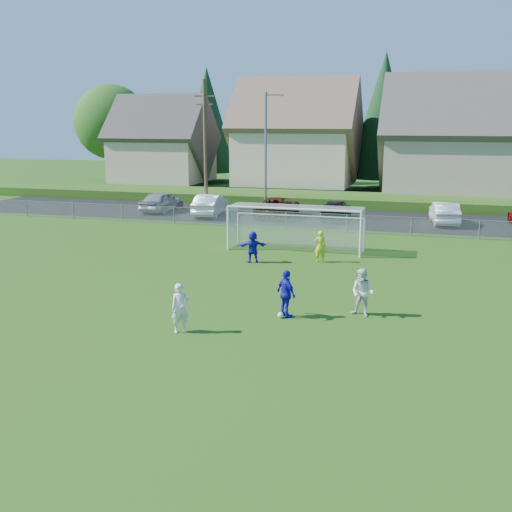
# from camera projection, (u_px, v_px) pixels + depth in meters

# --- Properties ---
(ground) EXTENTS (160.00, 160.00, 0.00)m
(ground) POSITION_uv_depth(u_px,v_px,m) (184.00, 356.00, 18.37)
(ground) COLOR #193D0C
(ground) RESTS_ON ground
(asphalt_lot) EXTENTS (60.00, 60.00, 0.00)m
(asphalt_lot) POSITION_uv_depth(u_px,v_px,m) (330.00, 218.00, 44.12)
(asphalt_lot) COLOR black
(asphalt_lot) RESTS_ON ground
(grass_embankment) EXTENTS (70.00, 6.00, 0.80)m
(grass_embankment) POSITION_uv_depth(u_px,v_px,m) (344.00, 200.00, 51.05)
(grass_embankment) COLOR #1E420F
(grass_embankment) RESTS_ON ground
(soccer_ball) EXTENTS (0.22, 0.22, 0.22)m
(soccer_ball) POSITION_uv_depth(u_px,v_px,m) (281.00, 315.00, 21.88)
(soccer_ball) COLOR white
(soccer_ball) RESTS_ON ground
(player_white_a) EXTENTS (0.74, 0.71, 1.70)m
(player_white_a) POSITION_uv_depth(u_px,v_px,m) (180.00, 308.00, 20.27)
(player_white_a) COLOR white
(player_white_a) RESTS_ON ground
(player_white_b) EXTENTS (1.02, 0.90, 1.78)m
(player_white_b) POSITION_uv_depth(u_px,v_px,m) (362.00, 293.00, 21.94)
(player_white_b) COLOR white
(player_white_b) RESTS_ON ground
(player_blue_a) EXTENTS (1.06, 1.01, 1.77)m
(player_blue_a) POSITION_uv_depth(u_px,v_px,m) (286.00, 294.00, 21.81)
(player_blue_a) COLOR #1713B3
(player_blue_a) RESTS_ON ground
(player_blue_b) EXTENTS (1.55, 1.07, 1.61)m
(player_blue_b) POSITION_uv_depth(u_px,v_px,m) (253.00, 247.00, 30.27)
(player_blue_b) COLOR #1713B3
(player_blue_b) RESTS_ON ground
(goalkeeper) EXTENTS (0.69, 0.56, 1.62)m
(goalkeeper) POSITION_uv_depth(u_px,v_px,m) (320.00, 246.00, 30.34)
(goalkeeper) COLOR #C4DB19
(goalkeeper) RESTS_ON ground
(car_a) EXTENTS (2.17, 4.80, 1.60)m
(car_a) POSITION_uv_depth(u_px,v_px,m) (162.00, 201.00, 47.14)
(car_a) COLOR #929599
(car_a) RESTS_ON ground
(car_b) EXTENTS (2.23, 5.07, 1.62)m
(car_b) POSITION_uv_depth(u_px,v_px,m) (210.00, 205.00, 45.18)
(car_b) COLOR white
(car_b) RESTS_ON ground
(car_c) EXTENTS (2.58, 5.42, 1.49)m
(car_c) POSITION_uv_depth(u_px,v_px,m) (278.00, 207.00, 44.55)
(car_c) COLOR #4C0A08
(car_c) RESTS_ON ground
(car_d) EXTENTS (2.16, 4.88, 1.39)m
(car_d) POSITION_uv_depth(u_px,v_px,m) (336.00, 210.00, 43.27)
(car_d) COLOR black
(car_d) RESTS_ON ground
(car_f) EXTENTS (2.11, 4.81, 1.54)m
(car_f) POSITION_uv_depth(u_px,v_px,m) (444.00, 213.00, 41.52)
(car_f) COLOR silver
(car_f) RESTS_ON ground
(soccer_goal) EXTENTS (7.42, 1.90, 2.50)m
(soccer_goal) POSITION_uv_depth(u_px,v_px,m) (297.00, 221.00, 33.03)
(soccer_goal) COLOR white
(soccer_goal) RESTS_ON ground
(chainlink_fence) EXTENTS (52.06, 0.06, 1.20)m
(chainlink_fence) POSITION_uv_depth(u_px,v_px,m) (316.00, 222.00, 38.83)
(chainlink_fence) COLOR gray
(chainlink_fence) RESTS_ON ground
(streetlight) EXTENTS (1.38, 0.18, 9.00)m
(streetlight) POSITION_uv_depth(u_px,v_px,m) (266.00, 152.00, 42.84)
(streetlight) COLOR slate
(streetlight) RESTS_ON ground
(utility_pole) EXTENTS (1.60, 0.26, 10.00)m
(utility_pole) POSITION_uv_depth(u_px,v_px,m) (205.00, 146.00, 45.09)
(utility_pole) COLOR #473321
(utility_pole) RESTS_ON ground
(houses_row) EXTENTS (53.90, 11.45, 13.27)m
(houses_row) POSITION_uv_depth(u_px,v_px,m) (379.00, 117.00, 55.96)
(houses_row) COLOR tan
(houses_row) RESTS_ON ground
(tree_row) EXTENTS (65.98, 12.36, 13.80)m
(tree_row) POSITION_uv_depth(u_px,v_px,m) (375.00, 121.00, 62.18)
(tree_row) COLOR #382616
(tree_row) RESTS_ON ground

